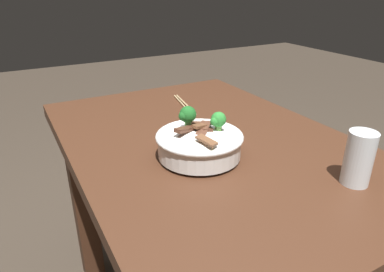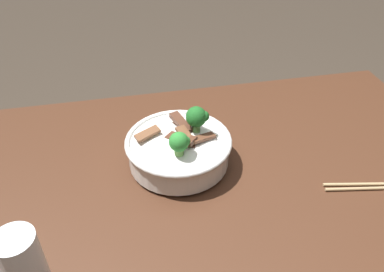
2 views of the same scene
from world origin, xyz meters
TOP-DOWN VIEW (x-y plane):
  - dining_table at (0.00, 0.00)m, footprint 1.15×0.79m
  - rice_bowl at (-0.09, 0.08)m, footprint 0.23×0.23m
  - drinking_glass at (-0.37, -0.17)m, footprint 0.06×0.06m
  - chopsticks_pair at (0.31, -0.08)m, footprint 0.23×0.06m

SIDE VIEW (x-z plane):
  - dining_table at x=0.00m, z-range 0.24..1.06m
  - chopsticks_pair at x=0.31m, z-range 0.82..0.83m
  - rice_bowl at x=-0.09m, z-range 0.80..0.93m
  - drinking_glass at x=-0.37m, z-range 0.81..0.94m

